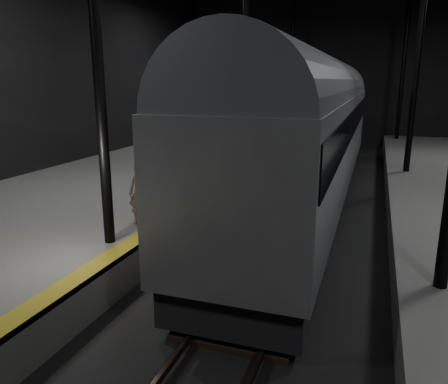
% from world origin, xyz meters
% --- Properties ---
extents(ground, '(44.00, 44.00, 0.00)m').
position_xyz_m(ground, '(0.00, 0.00, 0.00)').
color(ground, black).
rests_on(ground, ground).
extents(platform_left, '(9.00, 43.80, 1.00)m').
position_xyz_m(platform_left, '(-7.50, 0.00, 0.50)').
color(platform_left, '#595956').
rests_on(platform_left, ground).
extents(tactile_strip, '(0.50, 43.80, 0.01)m').
position_xyz_m(tactile_strip, '(-3.25, 0.00, 1.00)').
color(tactile_strip, olive).
rests_on(tactile_strip, platform_left).
extents(track, '(2.40, 43.00, 0.24)m').
position_xyz_m(track, '(0.00, 0.00, 0.07)').
color(track, '#3F3328').
rests_on(track, ground).
extents(train, '(3.25, 21.74, 5.81)m').
position_xyz_m(train, '(-0.00, 4.52, 3.24)').
color(train, gray).
rests_on(train, ground).
extents(woman, '(0.76, 0.64, 1.76)m').
position_xyz_m(woman, '(-3.80, -2.40, 1.88)').
color(woman, tan).
rests_on(woman, platform_left).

